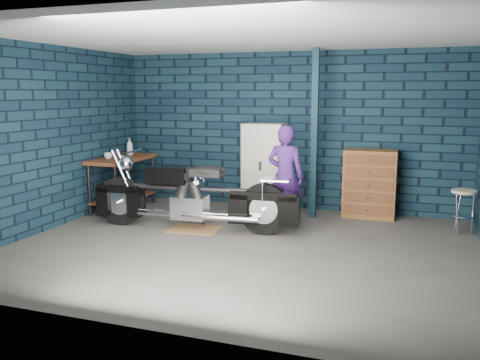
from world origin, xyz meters
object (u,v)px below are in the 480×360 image
object	(u,v)px
motorcycle	(194,191)
person	(285,176)
tool_chest	(370,184)
workbench	(123,183)
locker	(264,167)
shop_stool	(463,212)
storage_bin	(126,200)

from	to	relation	value
motorcycle	person	xyz separation A→B (m)	(1.22, 0.64, 0.19)
person	tool_chest	bearing A→B (deg)	-134.38
workbench	locker	world-z (taller)	locker
person	shop_stool	distance (m)	2.60
workbench	tool_chest	distance (m)	4.18
workbench	person	xyz separation A→B (m)	(2.94, -0.19, 0.32)
locker	shop_stool	size ratio (longest dim) A/B	2.34
locker	workbench	bearing A→B (deg)	-161.16
locker	shop_stool	distance (m)	3.21
motorcycle	locker	xyz separation A→B (m)	(0.60, 1.63, 0.16)
motorcycle	shop_stool	size ratio (longest dim) A/B	4.16
person	storage_bin	bearing A→B (deg)	0.40
locker	tool_chest	size ratio (longest dim) A/B	1.35
shop_stool	workbench	bearing A→B (deg)	-177.44
person	locker	world-z (taller)	person
person	motorcycle	bearing A→B (deg)	33.18
locker	shop_stool	bearing A→B (deg)	-9.92
motorcycle	locker	size ratio (longest dim) A/B	1.78
person	tool_chest	size ratio (longest dim) A/B	1.40
person	shop_stool	bearing A→B (deg)	-164.92
motorcycle	locker	world-z (taller)	locker
workbench	locker	xyz separation A→B (m)	(2.32, 0.79, 0.29)
workbench	motorcycle	world-z (taller)	motorcycle
person	storage_bin	size ratio (longest dim) A/B	3.17
storage_bin	locker	size ratio (longest dim) A/B	0.33
person	storage_bin	world-z (taller)	person
shop_stool	storage_bin	bearing A→B (deg)	-178.01
motorcycle	person	bearing A→B (deg)	23.05
tool_chest	motorcycle	bearing A→B (deg)	-145.54
person	locker	xyz separation A→B (m)	(-0.62, 0.99, -0.02)
locker	person	bearing A→B (deg)	-57.91
locker	tool_chest	distance (m)	1.79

